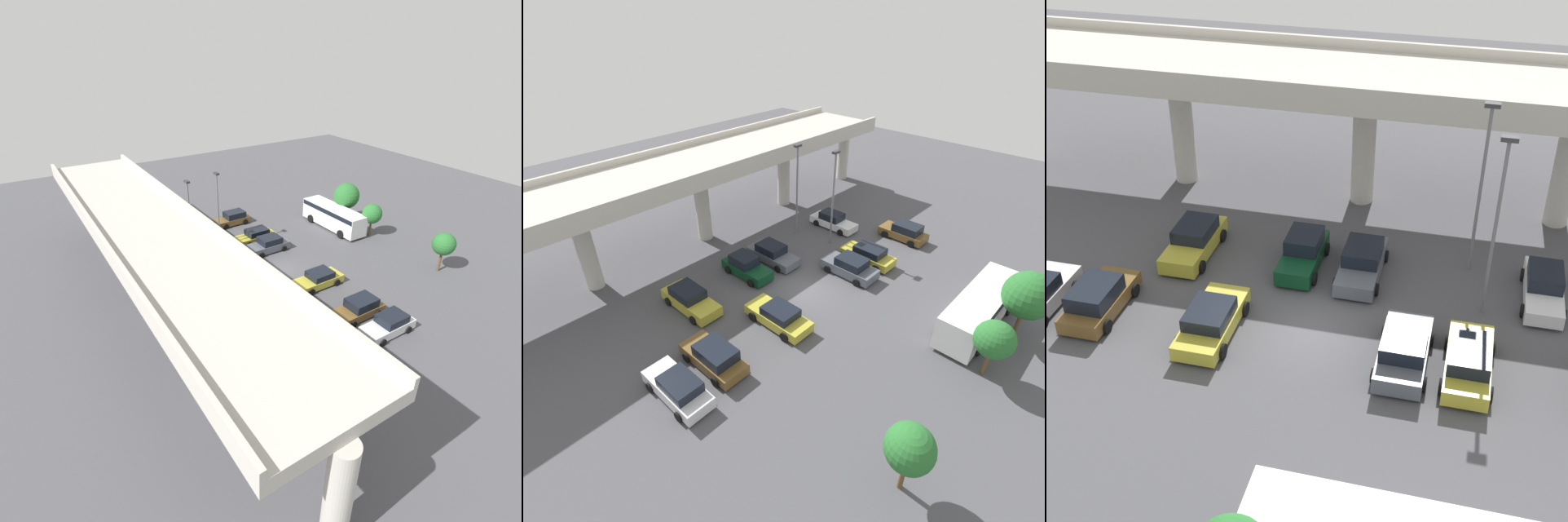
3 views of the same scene
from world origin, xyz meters
The scene contains 18 objects.
ground_plane centered at (0.00, 0.00, 0.00)m, with size 92.06×92.06×0.00m, color #4C4C51.
highway_overpass centered at (0.00, 12.46, 6.56)m, with size 44.26×7.98×8.09m.
parked_car_0 centered at (-12.41, -1.29, 0.72)m, with size 2.09×4.58×1.56m.
parked_car_1 centered at (-9.57, -0.91, 0.76)m, with size 2.18×4.52×1.62m.
parked_car_2 centered at (-7.22, 4.80, 0.75)m, with size 2.16×4.89×1.62m.
parked_car_3 centered at (-4.12, -1.10, 0.69)m, with size 2.20×4.86×1.46m.
parked_car_4 centered at (-1.57, 5.00, 0.78)m, with size 2.01×4.40×1.72m.
parked_car_5 centered at (1.39, 4.96, 0.71)m, with size 2.15×4.79×1.56m.
parked_car_6 centered at (4.25, -1.08, 0.74)m, with size 2.22×4.61×1.60m.
parked_car_7 centered at (6.87, -1.11, 0.72)m, with size 2.08×4.58×1.52m.
parked_car_8 centered at (9.92, 4.97, 0.69)m, with size 1.97×4.72×1.52m.
parked_car_9 centered at (12.62, -1.34, 0.75)m, with size 2.13×4.33×1.59m.
shuttle_bus centered at (5.11, -11.05, 1.58)m, with size 8.77×2.75×2.63m.
lamp_post_near_aisle centered at (6.47, 6.75, 5.01)m, with size 0.70×0.35×8.62m.
lamp_post_mid_lot centered at (7.25, 3.25, 5.01)m, with size 0.70×0.35×8.63m.
tree_front_left centered at (-8.42, -12.95, 2.93)m, with size 2.23×2.23×4.07m.
tree_front_centre centered at (1.05, -13.12, 2.73)m, with size 2.28×2.28×3.88m.
tree_front_far_right centered at (5.61, -13.36, 3.46)m, with size 3.10×3.10×5.02m.
Camera 1 is at (-28.36, 20.80, 20.54)m, focal length 28.00 mm.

